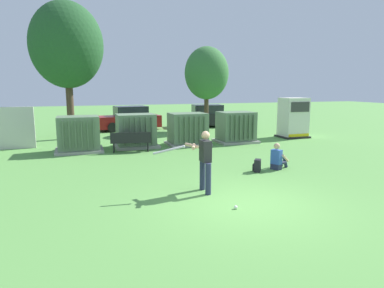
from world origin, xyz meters
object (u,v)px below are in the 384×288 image
Objects in this scene: transformer_west at (79,134)px; seated_spectator at (278,159)px; generator_enclosure at (293,118)px; batter at (203,158)px; backpack at (257,166)px; transformer_mid_west at (136,131)px; sports_ball at (236,207)px; transformer_east at (236,128)px; park_bench at (131,140)px; transformer_mid_east at (188,129)px; parked_car_leftmost at (129,119)px; parked_car_left_of_center at (206,117)px.

seated_spectator is (6.76, -5.82, -0.41)m from transformer_west.
seated_spectator is (-5.15, -6.51, -0.76)m from generator_enclosure.
batter reaches higher than backpack.
generator_enclosure is (9.23, 0.32, 0.35)m from transformer_mid_west.
generator_enclosure is 12.91m from sports_ball.
sports_ball is (0.85, -9.44, -0.74)m from transformer_mid_west.
park_bench is (-5.73, -1.02, -0.25)m from transformer_east.
park_bench is (-0.45, -1.25, -0.25)m from transformer_mid_west.
transformer_mid_west is 23.33× the size of sports_ball.
transformer_west and transformer_mid_west have the same top height.
park_bench is (2.23, -0.88, -0.25)m from transformer_west.
sports_ball is at bearing -134.90° from seated_spectator.
transformer_mid_east reaches higher than backpack.
park_bench is 6.71m from seated_spectator.
transformer_east is 9.02m from batter.
transformer_east is 0.48× the size of parked_car_leftmost.
transformer_west is 8.02m from parked_car_leftmost.
backpack is at bearing -45.42° from transformer_west.
transformer_west is 1.21× the size of batter.
sports_ball is 16.36m from parked_car_leftmost.
parked_car_left_of_center reaches higher than seated_spectator.
transformer_mid_west is 6.94m from parked_car_leftmost.
parked_car_left_of_center is (1.03, 7.19, -0.04)m from transformer_east.
seated_spectator is 0.22× the size of parked_car_leftmost.
sports_ball is 0.09× the size of seated_spectator.
transformer_mid_west is at bearing 116.72° from backpack.
transformer_mid_west is 9.24m from generator_enclosure.
generator_enclosure is 25.56× the size of sports_ball.
park_bench is (-9.68, -1.57, -0.60)m from generator_enclosure.
backpack is at bearing -172.60° from seated_spectator.
transformer_mid_east is (2.60, -0.20, 0.00)m from transformer_mid_west.
park_bench is 0.42× the size of parked_car_left_of_center.
transformer_west is 0.91× the size of generator_enclosure.
parked_car_leftmost is at bearing 104.50° from seated_spectator.
generator_enclosure reaches higher than park_bench.
batter reaches higher than seated_spectator.
transformer_east is (7.96, 0.14, 0.00)m from transformer_west.
batter is 3.16m from backpack.
backpack is at bearing -79.34° from parked_car_leftmost.
parked_car_leftmost is at bearing 100.66° from backpack.
transformer_mid_east is 7.99m from batter.
seated_spectator is 2.19× the size of backpack.
generator_enclosure is at bearing 47.61° from backpack.
transformer_east is 23.33× the size of sports_ball.
generator_enclosure reaches higher than parked_car_leftmost.
seated_spectator is 0.22× the size of parked_car_left_of_center.
generator_enclosure is at bearing 1.97° from transformer_mid_west.
sports_ball is 4.59m from seated_spectator.
transformer_mid_east is at bearing -117.48° from parked_car_left_of_center.
parked_car_leftmost is at bearing -179.47° from parked_car_left_of_center.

